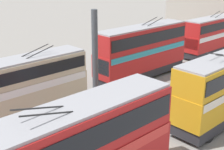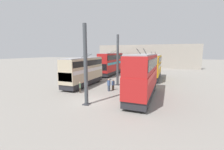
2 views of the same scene
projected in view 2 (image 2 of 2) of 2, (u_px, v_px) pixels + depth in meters
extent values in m
plane|color=gray|center=(91.00, 102.00, 17.08)|extent=(240.00, 240.00, 0.00)
cube|color=#A8A093|center=(145.00, 56.00, 53.91)|extent=(0.50, 36.00, 8.25)
cylinder|color=#42474C|center=(86.00, 65.00, 15.59)|extent=(0.40, 0.40, 8.49)
cube|color=#333338|center=(87.00, 104.00, 16.22)|extent=(0.73, 0.73, 0.08)
cylinder|color=#42474C|center=(118.00, 60.00, 25.25)|extent=(0.40, 0.40, 8.49)
cube|color=#333338|center=(118.00, 85.00, 25.88)|extent=(0.73, 0.73, 0.08)
cylinder|color=black|center=(154.00, 87.00, 22.09)|extent=(0.97, 0.30, 0.97)
cylinder|color=black|center=(140.00, 86.00, 22.83)|extent=(0.97, 0.30, 0.97)
cylinder|color=black|center=(147.00, 104.00, 14.84)|extent=(0.97, 0.30, 0.97)
cylinder|color=black|center=(126.00, 102.00, 15.58)|extent=(0.97, 0.30, 0.97)
cube|color=#28282D|center=(142.00, 92.00, 18.72)|extent=(10.63, 2.45, 0.77)
cube|color=red|center=(143.00, 81.00, 18.49)|extent=(10.84, 2.50, 2.23)
cube|color=red|center=(143.00, 74.00, 18.36)|extent=(10.52, 2.54, 0.55)
cube|color=red|center=(143.00, 63.00, 18.17)|extent=(10.73, 2.42, 1.99)
cube|color=black|center=(143.00, 63.00, 18.15)|extent=(10.41, 2.51, 1.09)
cube|color=#9E9EA3|center=(144.00, 55.00, 18.01)|extent=(10.63, 2.25, 0.14)
cube|color=black|center=(149.00, 73.00, 23.41)|extent=(0.12, 2.30, 1.43)
cylinder|color=#282828|center=(145.00, 52.00, 16.58)|extent=(2.35, 0.07, 0.65)
cylinder|color=#282828|center=(139.00, 52.00, 16.82)|extent=(2.35, 0.07, 0.65)
cylinder|color=black|center=(160.00, 75.00, 34.19)|extent=(1.10, 0.30, 1.10)
cylinder|color=black|center=(150.00, 74.00, 34.93)|extent=(1.10, 0.30, 1.10)
cylinder|color=black|center=(157.00, 80.00, 27.73)|extent=(1.10, 0.30, 1.10)
cylinder|color=black|center=(146.00, 79.00, 28.46)|extent=(1.10, 0.30, 1.10)
cube|color=#28282D|center=(153.00, 76.00, 31.21)|extent=(9.79, 2.45, 0.80)
cube|color=gold|center=(154.00, 69.00, 30.99)|extent=(9.99, 2.50, 2.04)
cube|color=silver|center=(154.00, 66.00, 30.88)|extent=(9.69, 2.54, 0.55)
cube|color=gold|center=(154.00, 60.00, 30.70)|extent=(9.89, 2.42, 1.79)
cube|color=black|center=(154.00, 59.00, 30.69)|extent=(9.59, 2.51, 0.98)
cube|color=#9E9EA3|center=(154.00, 55.00, 30.56)|extent=(9.79, 2.25, 0.14)
cube|color=black|center=(156.00, 66.00, 35.53)|extent=(0.12, 2.30, 1.31)
cylinder|color=#282828|center=(155.00, 53.00, 29.23)|extent=(2.35, 0.07, 0.65)
cylinder|color=#282828|center=(152.00, 53.00, 29.47)|extent=(2.35, 0.07, 0.65)
cylinder|color=black|center=(78.00, 88.00, 21.83)|extent=(0.92, 0.30, 0.92)
cylinder|color=black|center=(66.00, 87.00, 22.57)|extent=(0.92, 0.30, 0.92)
cylinder|color=black|center=(98.00, 80.00, 28.01)|extent=(0.92, 0.30, 0.92)
cylinder|color=black|center=(88.00, 79.00, 28.74)|extent=(0.92, 0.30, 0.92)
cube|color=#28282D|center=(84.00, 82.00, 25.35)|extent=(9.49, 2.45, 0.76)
cube|color=beige|center=(84.00, 74.00, 25.15)|extent=(9.68, 2.50, 1.97)
cube|color=white|center=(83.00, 70.00, 25.04)|extent=(9.39, 2.54, 0.55)
cube|color=beige|center=(83.00, 63.00, 24.88)|extent=(9.59, 2.42, 1.60)
cube|color=black|center=(83.00, 63.00, 24.86)|extent=(9.30, 2.51, 0.88)
cube|color=#9E9EA3|center=(83.00, 58.00, 24.74)|extent=(9.49, 2.25, 0.14)
cube|color=black|center=(65.00, 77.00, 20.70)|extent=(0.12, 2.30, 1.26)
cylinder|color=#282828|center=(89.00, 56.00, 25.68)|extent=(2.35, 0.07, 0.65)
cylinder|color=#282828|center=(85.00, 56.00, 25.93)|extent=(2.35, 0.07, 0.65)
cylinder|color=black|center=(109.00, 75.00, 33.12)|extent=(1.10, 0.30, 1.10)
cylinder|color=black|center=(100.00, 75.00, 33.85)|extent=(1.10, 0.30, 1.10)
cylinder|color=black|center=(120.00, 71.00, 40.73)|extent=(1.10, 0.30, 1.10)
cylinder|color=black|center=(113.00, 71.00, 41.47)|extent=(1.10, 0.30, 1.10)
cube|color=#28282D|center=(111.00, 72.00, 37.36)|extent=(11.02, 2.45, 0.80)
cube|color=red|center=(111.00, 66.00, 37.13)|extent=(11.24, 2.50, 2.20)
cube|color=teal|center=(111.00, 63.00, 37.01)|extent=(10.91, 2.54, 0.55)
cube|color=red|center=(111.00, 58.00, 36.82)|extent=(11.13, 2.42, 1.97)
cube|color=black|center=(111.00, 57.00, 36.80)|extent=(10.79, 2.51, 1.08)
cube|color=#9E9EA3|center=(111.00, 53.00, 36.66)|extent=(11.02, 2.25, 0.14)
cube|color=black|center=(102.00, 67.00, 31.96)|extent=(0.12, 2.30, 1.41)
cylinder|color=#282828|center=(115.00, 52.00, 37.78)|extent=(2.35, 0.07, 0.65)
cylinder|color=#282828|center=(112.00, 52.00, 38.02)|extent=(2.35, 0.07, 0.65)
cylinder|color=black|center=(126.00, 69.00, 46.19)|extent=(0.92, 0.30, 0.92)
cylinder|color=black|center=(120.00, 69.00, 46.93)|extent=(0.92, 0.30, 0.92)
cylinder|color=black|center=(131.00, 67.00, 52.14)|extent=(0.92, 0.30, 0.92)
cylinder|color=black|center=(125.00, 67.00, 52.88)|extent=(0.92, 0.30, 0.92)
cube|color=#28282D|center=(126.00, 67.00, 49.60)|extent=(9.25, 2.45, 0.76)
cube|color=red|center=(126.00, 63.00, 49.39)|extent=(9.44, 2.50, 1.96)
cube|color=white|center=(126.00, 61.00, 49.29)|extent=(9.16, 2.54, 0.55)
cube|color=red|center=(126.00, 58.00, 49.11)|extent=(9.35, 2.42, 1.73)
cube|color=black|center=(126.00, 57.00, 49.10)|extent=(9.06, 2.51, 0.95)
cube|color=#9E9EA3|center=(126.00, 55.00, 48.97)|extent=(9.25, 2.25, 0.14)
cube|color=black|center=(122.00, 64.00, 45.06)|extent=(0.12, 2.30, 1.25)
cylinder|color=#282828|center=(128.00, 54.00, 49.88)|extent=(2.35, 0.07, 0.65)
cylinder|color=#282828|center=(126.00, 54.00, 50.13)|extent=(2.35, 0.07, 0.65)
cube|color=#384251|center=(109.00, 88.00, 21.68)|extent=(0.27, 0.34, 0.85)
cube|color=#3D5684|center=(109.00, 83.00, 21.56)|extent=(0.34, 0.47, 0.74)
sphere|color=beige|center=(109.00, 80.00, 21.48)|extent=(0.24, 0.24, 0.24)
cube|color=#473D33|center=(80.00, 90.00, 20.86)|extent=(0.36, 0.33, 0.72)
cube|color=#4C7051|center=(80.00, 86.00, 20.76)|extent=(0.48, 0.43, 0.63)
sphere|color=beige|center=(80.00, 83.00, 20.70)|extent=(0.20, 0.20, 0.20)
cube|color=#473D33|center=(113.00, 88.00, 22.39)|extent=(0.36, 0.31, 0.73)
cube|color=#3D5684|center=(113.00, 83.00, 22.29)|extent=(0.48, 0.39, 0.64)
sphere|color=#A37A5B|center=(113.00, 80.00, 22.23)|extent=(0.21, 0.21, 0.21)
cube|color=#473D33|center=(130.00, 89.00, 21.20)|extent=(0.36, 0.33, 0.79)
cube|color=tan|center=(130.00, 84.00, 21.09)|extent=(0.48, 0.42, 0.69)
sphere|color=beige|center=(130.00, 81.00, 21.02)|extent=(0.22, 0.22, 0.22)
cylinder|color=#933828|center=(134.00, 84.00, 24.40)|extent=(0.53, 0.53, 0.87)
cylinder|color=#933828|center=(134.00, 84.00, 24.40)|extent=(0.55, 0.55, 0.04)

